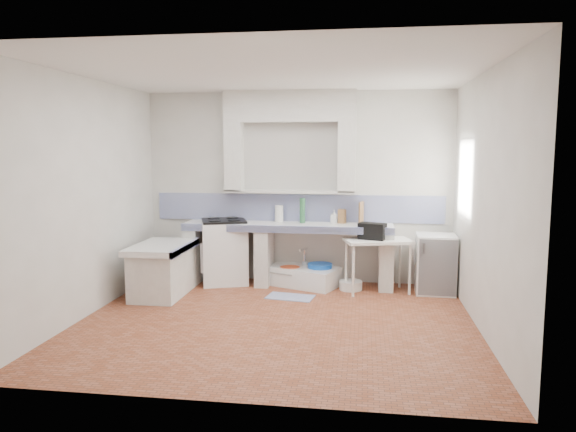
# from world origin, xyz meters

# --- Properties ---
(floor) EXTENTS (4.50, 4.50, 0.00)m
(floor) POSITION_xyz_m (0.00, 0.00, 0.00)
(floor) COLOR #985238
(floor) RESTS_ON ground
(ceiling) EXTENTS (4.50, 4.50, 0.00)m
(ceiling) POSITION_xyz_m (0.00, 0.00, 2.80)
(ceiling) COLOR silver
(ceiling) RESTS_ON ground
(wall_back) EXTENTS (4.50, 0.00, 4.50)m
(wall_back) POSITION_xyz_m (0.00, 2.00, 1.40)
(wall_back) COLOR silver
(wall_back) RESTS_ON ground
(wall_front) EXTENTS (4.50, 0.00, 4.50)m
(wall_front) POSITION_xyz_m (0.00, -2.00, 1.40)
(wall_front) COLOR silver
(wall_front) RESTS_ON ground
(wall_left) EXTENTS (0.00, 4.50, 4.50)m
(wall_left) POSITION_xyz_m (-2.25, 0.00, 1.40)
(wall_left) COLOR silver
(wall_left) RESTS_ON ground
(wall_right) EXTENTS (0.00, 4.50, 4.50)m
(wall_right) POSITION_xyz_m (2.25, 0.00, 1.40)
(wall_right) COLOR silver
(wall_right) RESTS_ON ground
(alcove_mass) EXTENTS (1.90, 0.25, 0.45)m
(alcove_mass) POSITION_xyz_m (-0.10, 1.88, 2.58)
(alcove_mass) COLOR silver
(alcove_mass) RESTS_ON ground
(window_frame) EXTENTS (0.35, 0.86, 1.06)m
(window_frame) POSITION_xyz_m (2.42, 1.20, 1.60)
(window_frame) COLOR #371D11
(window_frame) RESTS_ON ground
(lace_valance) EXTENTS (0.01, 0.84, 0.24)m
(lace_valance) POSITION_xyz_m (2.28, 1.20, 1.98)
(lace_valance) COLOR white
(lace_valance) RESTS_ON ground
(counter_slab) EXTENTS (3.00, 0.60, 0.08)m
(counter_slab) POSITION_xyz_m (-0.10, 1.70, 0.86)
(counter_slab) COLOR white
(counter_slab) RESTS_ON ground
(counter_lip) EXTENTS (3.00, 0.04, 0.10)m
(counter_lip) POSITION_xyz_m (-0.10, 1.42, 0.86)
(counter_lip) COLOR navy
(counter_lip) RESTS_ON ground
(counter_pier_left) EXTENTS (0.20, 0.55, 0.82)m
(counter_pier_left) POSITION_xyz_m (-1.50, 1.70, 0.41)
(counter_pier_left) COLOR silver
(counter_pier_left) RESTS_ON ground
(counter_pier_mid) EXTENTS (0.20, 0.55, 0.82)m
(counter_pier_mid) POSITION_xyz_m (-0.45, 1.70, 0.41)
(counter_pier_mid) COLOR silver
(counter_pier_mid) RESTS_ON ground
(counter_pier_right) EXTENTS (0.20, 0.55, 0.82)m
(counter_pier_right) POSITION_xyz_m (1.30, 1.70, 0.41)
(counter_pier_right) COLOR silver
(counter_pier_right) RESTS_ON ground
(peninsula_top) EXTENTS (0.70, 1.10, 0.08)m
(peninsula_top) POSITION_xyz_m (-1.70, 0.90, 0.66)
(peninsula_top) COLOR white
(peninsula_top) RESTS_ON ground
(peninsula_base) EXTENTS (0.60, 1.00, 0.62)m
(peninsula_base) POSITION_xyz_m (-1.70, 0.90, 0.31)
(peninsula_base) COLOR silver
(peninsula_base) RESTS_ON ground
(peninsula_lip) EXTENTS (0.04, 1.10, 0.10)m
(peninsula_lip) POSITION_xyz_m (-1.37, 0.90, 0.66)
(peninsula_lip) COLOR navy
(peninsula_lip) RESTS_ON ground
(backsplash) EXTENTS (4.27, 0.03, 0.40)m
(backsplash) POSITION_xyz_m (0.00, 1.99, 1.10)
(backsplash) COLOR navy
(backsplash) RESTS_ON ground
(stove) EXTENTS (0.81, 0.80, 0.91)m
(stove) POSITION_xyz_m (-1.05, 1.69, 0.46)
(stove) COLOR white
(stove) RESTS_ON ground
(sink) EXTENTS (1.14, 0.89, 0.24)m
(sink) POSITION_xyz_m (0.12, 1.69, 0.12)
(sink) COLOR white
(sink) RESTS_ON ground
(side_table) EXTENTS (0.99, 0.72, 0.04)m
(side_table) POSITION_xyz_m (1.18, 1.47, 0.37)
(side_table) COLOR white
(side_table) RESTS_ON ground
(fridge) EXTENTS (0.54, 0.54, 0.81)m
(fridge) POSITION_xyz_m (1.97, 1.56, 0.40)
(fridge) COLOR white
(fridge) RESTS_ON ground
(bucket_red) EXTENTS (0.30, 0.30, 0.27)m
(bucket_red) POSITION_xyz_m (-0.07, 1.66, 0.14)
(bucket_red) COLOR #D5461D
(bucket_red) RESTS_ON ground
(bucket_orange) EXTENTS (0.32, 0.32, 0.25)m
(bucket_orange) POSITION_xyz_m (0.09, 1.59, 0.12)
(bucket_orange) COLOR red
(bucket_orange) RESTS_ON ground
(bucket_blue) EXTENTS (0.36, 0.36, 0.33)m
(bucket_blue) POSITION_xyz_m (0.37, 1.67, 0.17)
(bucket_blue) COLOR blue
(bucket_blue) RESTS_ON ground
(basin_white) EXTENTS (0.41, 0.41, 0.13)m
(basin_white) POSITION_xyz_m (0.82, 1.55, 0.06)
(basin_white) COLOR white
(basin_white) RESTS_ON ground
(water_bottle_a) EXTENTS (0.08, 0.08, 0.27)m
(water_bottle_a) POSITION_xyz_m (0.00, 1.81, 0.13)
(water_bottle_a) COLOR silver
(water_bottle_a) RESTS_ON ground
(water_bottle_b) EXTENTS (0.09, 0.09, 0.32)m
(water_bottle_b) POSITION_xyz_m (0.14, 1.85, 0.16)
(water_bottle_b) COLOR silver
(water_bottle_b) RESTS_ON ground
(black_bag) EXTENTS (0.40, 0.31, 0.23)m
(black_bag) POSITION_xyz_m (1.10, 1.47, 0.85)
(black_bag) COLOR black
(black_bag) RESTS_ON side_table
(green_bottle_a) EXTENTS (0.09, 0.09, 0.36)m
(green_bottle_a) POSITION_xyz_m (0.10, 1.81, 1.08)
(green_bottle_a) COLOR #2D683D
(green_bottle_a) RESTS_ON counter_slab
(green_bottle_b) EXTENTS (0.08, 0.08, 0.34)m
(green_bottle_b) POSITION_xyz_m (0.09, 1.85, 1.07)
(green_bottle_b) COLOR #2D683D
(green_bottle_b) RESTS_ON counter_slab
(knife_block) EXTENTS (0.12, 0.11, 0.20)m
(knife_block) POSITION_xyz_m (0.67, 1.84, 1.00)
(knife_block) COLOR olive
(knife_block) RESTS_ON counter_slab
(cutting_board) EXTENTS (0.07, 0.23, 0.32)m
(cutting_board) POSITION_xyz_m (0.94, 1.85, 1.06)
(cutting_board) COLOR olive
(cutting_board) RESTS_ON counter_slab
(paper_towel) EXTENTS (0.15, 0.15, 0.24)m
(paper_towel) POSITION_xyz_m (-0.25, 1.85, 1.02)
(paper_towel) COLOR white
(paper_towel) RESTS_ON counter_slab
(soap_bottle) EXTENTS (0.09, 0.09, 0.19)m
(soap_bottle) POSITION_xyz_m (0.55, 1.83, 1.00)
(soap_bottle) COLOR white
(soap_bottle) RESTS_ON counter_slab
(rug) EXTENTS (0.67, 0.45, 0.01)m
(rug) POSITION_xyz_m (0.03, 1.03, 0.01)
(rug) COLOR #415195
(rug) RESTS_ON ground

